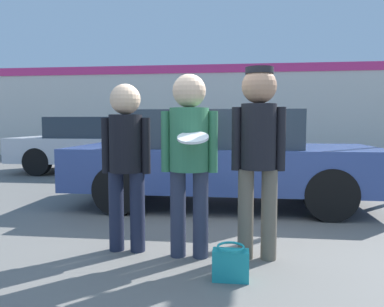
{
  "coord_description": "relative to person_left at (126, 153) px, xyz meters",
  "views": [
    {
      "loc": [
        0.27,
        -3.85,
        1.31
      ],
      "look_at": [
        -0.19,
        -0.11,
        0.99
      ],
      "focal_mm": 35.0,
      "sensor_mm": 36.0,
      "label": 1
    }
  ],
  "objects": [
    {
      "name": "ground_plane",
      "position": [
        0.84,
        0.24,
        -1.0
      ],
      "size": [
        56.0,
        56.0,
        0.0
      ],
      "primitive_type": "plane",
      "color": "#66635E"
    },
    {
      "name": "storefront_building",
      "position": [
        0.84,
        10.31,
        0.73
      ],
      "size": [
        24.0,
        0.22,
        3.4
      ],
      "color": "silver",
      "rests_on": "ground"
    },
    {
      "name": "person_left",
      "position": [
        0.0,
        0.0,
        0.0
      ],
      "size": [
        0.5,
        0.33,
        1.68
      ],
      "color": "#1E2338",
      "rests_on": "ground"
    },
    {
      "name": "person_middle_with_frisbee",
      "position": [
        0.65,
        -0.1,
        0.06
      ],
      "size": [
        0.54,
        0.59,
        1.76
      ],
      "color": "#2D3347",
      "rests_on": "ground"
    },
    {
      "name": "person_right",
      "position": [
        1.3,
        -0.06,
        0.1
      ],
      "size": [
        0.5,
        0.33,
        1.81
      ],
      "color": "#665B4C",
      "rests_on": "ground"
    },
    {
      "name": "parked_car_near",
      "position": [
        0.86,
        2.31,
        -0.24
      ],
      "size": [
        4.68,
        1.95,
        1.48
      ],
      "color": "#334784",
      "rests_on": "ground"
    },
    {
      "name": "parked_car_far",
      "position": [
        -2.36,
        5.71,
        -0.27
      ],
      "size": [
        4.54,
        1.8,
        1.43
      ],
      "color": "silver",
      "rests_on": "ground"
    },
    {
      "name": "shrub",
      "position": [
        -1.84,
        9.56,
        -0.44
      ],
      "size": [
        1.12,
        1.12,
        1.12
      ],
      "color": "#285B2D",
      "rests_on": "ground"
    },
    {
      "name": "handbag",
      "position": [
        1.06,
        -0.6,
        -0.86
      ],
      "size": [
        0.3,
        0.23,
        0.3
      ],
      "color": "teal",
      "rests_on": "ground"
    }
  ]
}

